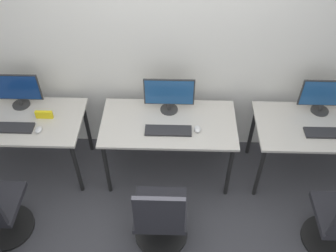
% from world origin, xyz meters
% --- Properties ---
extents(ground_plane, '(20.00, 20.00, 0.00)m').
position_xyz_m(ground_plane, '(0.00, 0.00, 0.00)').
color(ground_plane, '#3D3D42').
extents(wall_back, '(12.00, 0.05, 2.80)m').
position_xyz_m(wall_back, '(0.00, 0.78, 1.40)').
color(wall_back, silver).
rests_on(wall_back, ground_plane).
extents(desk_left, '(1.27, 0.65, 0.71)m').
position_xyz_m(desk_left, '(-1.45, 0.33, 0.63)').
color(desk_left, '#BCB7AD').
rests_on(desk_left, ground_plane).
extents(monitor_left, '(0.47, 0.17, 0.37)m').
position_xyz_m(monitor_left, '(-1.45, 0.53, 0.90)').
color(monitor_left, '#2D2D2D').
rests_on(monitor_left, desk_left).
extents(keyboard_left, '(0.43, 0.13, 0.02)m').
position_xyz_m(keyboard_left, '(-1.45, 0.21, 0.72)').
color(keyboard_left, '#262628').
rests_on(keyboard_left, desk_left).
extents(mouse_left, '(0.06, 0.09, 0.03)m').
position_xyz_m(mouse_left, '(-1.18, 0.18, 0.72)').
color(mouse_left, silver).
rests_on(mouse_left, desk_left).
extents(desk_center, '(1.27, 0.65, 0.71)m').
position_xyz_m(desk_center, '(0.00, 0.33, 0.63)').
color(desk_center, '#BCB7AD').
rests_on(desk_center, ground_plane).
extents(monitor_center, '(0.47, 0.17, 0.37)m').
position_xyz_m(monitor_center, '(0.00, 0.51, 0.90)').
color(monitor_center, '#2D2D2D').
rests_on(monitor_center, desk_center).
extents(keyboard_center, '(0.43, 0.13, 0.02)m').
position_xyz_m(keyboard_center, '(0.00, 0.21, 0.72)').
color(keyboard_center, '#262628').
rests_on(keyboard_center, desk_center).
extents(mouse_center, '(0.06, 0.09, 0.03)m').
position_xyz_m(mouse_center, '(0.27, 0.23, 0.72)').
color(mouse_center, silver).
rests_on(mouse_center, desk_center).
extents(office_chair_center, '(0.48, 0.48, 0.88)m').
position_xyz_m(office_chair_center, '(-0.05, -0.49, 0.36)').
color(office_chair_center, black).
rests_on(office_chair_center, ground_plane).
extents(desk_right, '(1.27, 0.65, 0.71)m').
position_xyz_m(desk_right, '(1.45, 0.33, 0.63)').
color(desk_right, '#BCB7AD').
rests_on(desk_right, ground_plane).
extents(monitor_right, '(0.47, 0.17, 0.37)m').
position_xyz_m(monitor_right, '(1.45, 0.53, 0.90)').
color(monitor_right, '#2D2D2D').
rests_on(monitor_right, desk_right).
extents(keyboard_right, '(0.43, 0.13, 0.02)m').
position_xyz_m(keyboard_right, '(1.45, 0.22, 0.72)').
color(keyboard_right, '#262628').
rests_on(keyboard_right, desk_right).
extents(placard_left, '(0.16, 0.03, 0.08)m').
position_xyz_m(placard_left, '(-1.17, 0.36, 0.75)').
color(placard_left, yellow).
rests_on(placard_left, desk_left).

